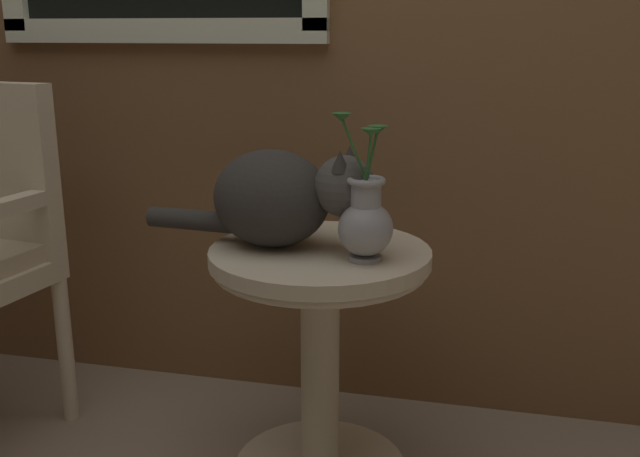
{
  "coord_description": "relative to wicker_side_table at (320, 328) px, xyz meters",
  "views": [
    {
      "loc": [
        0.61,
        -1.36,
        1.11
      ],
      "look_at": [
        0.23,
        0.25,
        0.66
      ],
      "focal_mm": 41.04,
      "sensor_mm": 36.0,
      "label": 1
    }
  ],
  "objects": [
    {
      "name": "cat",
      "position": [
        -0.1,
        0.0,
        0.32
      ],
      "size": [
        0.58,
        0.25,
        0.25
      ],
      "color": "#33302D",
      "rests_on": "wicker_side_table"
    },
    {
      "name": "wicker_side_table",
      "position": [
        0.0,
        0.0,
        0.0
      ],
      "size": [
        0.53,
        0.53,
        0.61
      ],
      "color": "beige",
      "rests_on": "ground_plane"
    },
    {
      "name": "pewter_vase_with_ivy",
      "position": [
        0.12,
        -0.06,
        0.3
      ],
      "size": [
        0.14,
        0.12,
        0.33
      ],
      "color": "#99999E",
      "rests_on": "wicker_side_table"
    }
  ]
}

